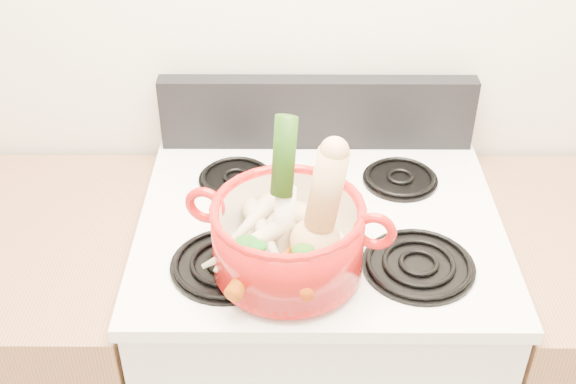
{
  "coord_description": "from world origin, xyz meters",
  "views": [
    {
      "loc": [
        -0.06,
        0.17,
        1.91
      ],
      "look_at": [
        -0.07,
        1.2,
        1.16
      ],
      "focal_mm": 45.0,
      "sensor_mm": 36.0,
      "label": 1
    }
  ],
  "objects_px": {
    "stove_body": "(315,369)",
    "squash": "(316,207)",
    "leek": "(284,185)",
    "dutch_oven": "(288,238)"
  },
  "relations": [
    {
      "from": "stove_body",
      "to": "squash",
      "type": "height_order",
      "value": "squash"
    },
    {
      "from": "stove_body",
      "to": "squash",
      "type": "bearing_deg",
      "value": -95.15
    },
    {
      "from": "stove_body",
      "to": "leek",
      "type": "height_order",
      "value": "leek"
    },
    {
      "from": "dutch_oven",
      "to": "squash",
      "type": "distance_m",
      "value": 0.1
    },
    {
      "from": "stove_body",
      "to": "dutch_oven",
      "type": "distance_m",
      "value": 0.61
    },
    {
      "from": "squash",
      "to": "leek",
      "type": "distance_m",
      "value": 0.08
    },
    {
      "from": "stove_body",
      "to": "leek",
      "type": "bearing_deg",
      "value": -117.64
    },
    {
      "from": "stove_body",
      "to": "dutch_oven",
      "type": "xyz_separation_m",
      "value": [
        -0.07,
        -0.18,
        0.58
      ]
    },
    {
      "from": "dutch_oven",
      "to": "stove_body",
      "type": "bearing_deg",
      "value": 82.73
    },
    {
      "from": "stove_body",
      "to": "squash",
      "type": "xyz_separation_m",
      "value": [
        -0.02,
        -0.19,
        0.66
      ]
    }
  ]
}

